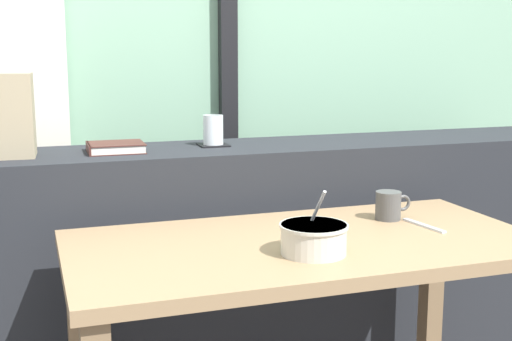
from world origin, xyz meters
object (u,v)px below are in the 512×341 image
Objects in this scene: breakfast_table at (305,280)px; fork_utensil at (424,225)px; closed_book at (115,147)px; juice_glass at (213,131)px; ceramic_mug at (389,205)px; coaster_square at (213,145)px; soup_bowl at (314,239)px.

breakfast_table is 0.40m from fork_utensil.
closed_book is 1.08× the size of fork_utensil.
closed_book is at bearing 124.50° from breakfast_table.
juice_glass reaches higher than breakfast_table.
juice_glass is at bearing 6.02° from closed_book.
ceramic_mug is at bearing 108.64° from fork_utensil.
soup_bowl is (0.05, -0.77, -0.14)m from coaster_square.
fork_utensil is (0.80, -0.59, -0.18)m from closed_book.
fork_utensil is (0.41, 0.14, -0.03)m from soup_bowl.
breakfast_table is 7.42× the size of fork_utensil.
closed_book is at bearing -173.98° from juice_glass.
juice_glass is 0.80m from fork_utensil.
coaster_square is 0.79m from fork_utensil.
breakfast_table is at bearing -83.16° from juice_glass.
coaster_square is at bearing 93.65° from soup_bowl.
coaster_square is 0.88× the size of ceramic_mug.
ceramic_mug is at bearing -32.98° from closed_book.
coaster_square is 0.05m from juice_glass.
breakfast_table is 0.38m from ceramic_mug.
fork_utensil is (0.46, -0.62, -0.22)m from juice_glass.
ceramic_mug is (-0.05, 0.11, 0.04)m from fork_utensil.
closed_book is 1.06× the size of soup_bowl.
fork_utensil is (0.46, -0.62, -0.17)m from coaster_square.
soup_bowl is at bearing -169.37° from fork_utensil.
juice_glass is 0.91× the size of ceramic_mug.
closed_book is 0.90m from ceramic_mug.
coaster_square is at bearing 6.02° from closed_book.
coaster_square is at bearing 127.78° from ceramic_mug.
ceramic_mug reaches higher than fork_utensil.
fork_utensil is at bearing 3.11° from breakfast_table.
closed_book reaches higher than breakfast_table.
breakfast_table is at bearing -55.50° from closed_book.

